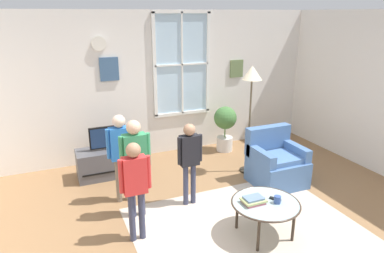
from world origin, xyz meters
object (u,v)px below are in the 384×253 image
at_px(armchair, 276,164).
at_px(remote_near_cup, 275,199).
at_px(cup, 277,200).
at_px(person_black_shirt, 189,155).
at_px(person_green_shirt, 135,158).
at_px(book_stack, 253,200).
at_px(tv_stand, 109,162).
at_px(coffee_table, 265,204).
at_px(remote_near_books, 264,201).
at_px(person_red_shirt, 135,181).
at_px(person_blue_shirt, 121,148).
at_px(television, 107,137).
at_px(floor_lamp, 252,84).
at_px(potted_plant_by_window, 225,124).

bearing_deg(armchair, remote_near_cup, -126.30).
distance_m(cup, person_black_shirt, 1.31).
bearing_deg(armchair, person_green_shirt, -177.73).
bearing_deg(book_stack, tv_stand, 118.69).
bearing_deg(coffee_table, tv_stand, 120.73).
distance_m(cup, remote_near_books, 0.16).
relative_size(armchair, person_red_shirt, 0.71).
height_order(tv_stand, person_blue_shirt, person_blue_shirt).
distance_m(tv_stand, person_green_shirt, 1.52).
relative_size(television, person_black_shirt, 0.49).
relative_size(tv_stand, remote_near_cup, 7.38).
distance_m(armchair, remote_near_cup, 1.36).
distance_m(armchair, remote_near_books, 1.44).
xyz_separation_m(remote_near_books, floor_lamp, (0.78, 1.61, 1.06)).
height_order(remote_near_books, person_green_shirt, person_green_shirt).
height_order(coffee_table, book_stack, book_stack).
height_order(tv_stand, coffee_table, tv_stand).
relative_size(remote_near_books, person_black_shirt, 0.12).
bearing_deg(person_red_shirt, person_green_shirt, 75.42).
distance_m(book_stack, person_red_shirt, 1.41).
bearing_deg(television, remote_near_cup, -56.68).
bearing_deg(book_stack, floor_lamp, 60.28).
height_order(person_black_shirt, person_blue_shirt, person_blue_shirt).
bearing_deg(person_green_shirt, remote_near_books, -36.87).
xyz_separation_m(coffee_table, person_blue_shirt, (-1.40, 1.48, 0.39)).
bearing_deg(tv_stand, person_green_shirt, -85.27).
relative_size(remote_near_books, floor_lamp, 0.08).
bearing_deg(floor_lamp, coffee_table, -115.09).
xyz_separation_m(cup, floor_lamp, (0.65, 1.70, 1.03)).
height_order(cup, floor_lamp, floor_lamp).
bearing_deg(remote_near_books, potted_plant_by_window, 71.62).
relative_size(tv_stand, person_blue_shirt, 0.80).
relative_size(book_stack, person_black_shirt, 0.23).
distance_m(remote_near_books, person_blue_shirt, 2.04).
xyz_separation_m(coffee_table, person_black_shirt, (-0.55, 1.03, 0.33)).
xyz_separation_m(coffee_table, book_stack, (-0.14, 0.05, 0.06)).
distance_m(television, coffee_table, 2.80).
relative_size(armchair, person_black_shirt, 0.73).
bearing_deg(person_black_shirt, armchair, 2.71).
bearing_deg(person_black_shirt, television, 122.53).
distance_m(armchair, potted_plant_by_window, 1.56).
bearing_deg(armchair, television, 151.38).
bearing_deg(floor_lamp, tv_stand, 161.05).
bearing_deg(armchair, coffee_table, -130.65).
bearing_deg(tv_stand, remote_near_books, -59.04).
xyz_separation_m(cup, person_red_shirt, (-1.56, 0.57, 0.29)).
bearing_deg(floor_lamp, cup, -110.86).
bearing_deg(television, armchair, -28.62).
bearing_deg(person_red_shirt, cup, -19.97).
xyz_separation_m(potted_plant_by_window, floor_lamp, (-0.09, -1.00, 0.97)).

